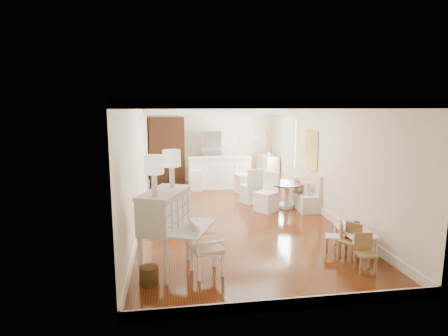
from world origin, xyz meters
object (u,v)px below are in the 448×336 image
object	(u,v)px
secretary_bureau	(165,231)
bar_stool_right	(242,178)
kids_chair_c	(366,253)
breakfast_counter	(220,172)
dining_table	(286,195)
wicker_basket	(149,276)
slip_chair_far	(251,185)
fridge	(221,156)
gustavian_armchair	(207,247)
bar_stool_left	(195,174)
kids_chair_b	(334,236)
pantry_cabinet	(167,150)
kids_chair_a	(350,241)
kids_table	(355,241)
sideboard	(268,169)
slip_chair_near	(266,192)

from	to	relation	value
secretary_bureau	bar_stool_right	xyz separation A→B (m)	(2.35, 5.26, -0.22)
kids_chair_c	breakfast_counter	xyz separation A→B (m)	(-1.53, 6.62, 0.20)
dining_table	bar_stool_right	size ratio (longest dim) A/B	1.07
wicker_basket	kids_chair_c	world-z (taller)	kids_chair_c
dining_table	slip_chair_far	world-z (taller)	slip_chair_far
fridge	bar_stool_right	bearing A→B (deg)	-77.96
gustavian_armchair	bar_stool_left	bearing A→B (deg)	-15.48
gustavian_armchair	kids_chair_b	xyz separation A→B (m)	(2.46, 0.57, -0.15)
gustavian_armchair	pantry_cabinet	distance (m)	7.45
pantry_cabinet	gustavian_armchair	bearing A→B (deg)	-85.26
wicker_basket	slip_chair_far	bearing A→B (deg)	59.87
kids_chair_a	dining_table	distance (m)	3.43
dining_table	kids_chair_c	bearing A→B (deg)	-88.78
wicker_basket	pantry_cabinet	bearing A→B (deg)	87.70
secretary_bureau	bar_stool_left	xyz separation A→B (m)	(0.93, 5.81, -0.16)
bar_stool_left	bar_stool_right	world-z (taller)	bar_stool_left
kids_table	pantry_cabinet	world-z (taller)	pantry_cabinet
wicker_basket	bar_stool_left	xyz separation A→B (m)	(1.19, 6.28, 0.38)
dining_table	slip_chair_far	distance (m)	1.04
gustavian_armchair	fridge	size ratio (longest dim) A/B	0.50
kids_chair_a	sideboard	distance (m)	6.65
wicker_basket	bar_stool_left	bearing A→B (deg)	79.30
wicker_basket	kids_table	distance (m)	3.84
sideboard	kids_chair_a	bearing A→B (deg)	-98.61
secretary_bureau	kids_table	world-z (taller)	secretary_bureau
kids_chair_c	bar_stool_left	size ratio (longest dim) A/B	0.60
kids_chair_a	bar_stool_right	size ratio (longest dim) A/B	0.70
gustavian_armchair	breakfast_counter	xyz separation A→B (m)	(1.09, 6.31, 0.06)
gustavian_armchair	bar_stool_left	xyz separation A→B (m)	(0.27, 6.03, 0.08)
kids_chair_c	kids_chair_b	bearing A→B (deg)	106.54
kids_chair_b	bar_stool_right	xyz separation A→B (m)	(-0.77, 4.90, 0.16)
kids_chair_a	fridge	distance (m)	7.27
bar_stool_right	slip_chair_far	bearing A→B (deg)	-107.60
bar_stool_left	pantry_cabinet	size ratio (longest dim) A/B	0.46
secretary_bureau	pantry_cabinet	bearing A→B (deg)	113.04
kids_chair_a	breakfast_counter	size ratio (longest dim) A/B	0.32
kids_chair_a	fridge	xyz separation A→B (m)	(-1.32, 7.12, 0.58)
secretary_bureau	kids_chair_a	distance (m)	3.29
fridge	sideboard	xyz separation A→B (m)	(1.61, -0.48, -0.42)
slip_chair_far	sideboard	xyz separation A→B (m)	(1.20, 2.61, -0.01)
kids_chair_a	slip_chair_near	distance (m)	3.24
kids_chair_b	slip_chair_near	world-z (taller)	slip_chair_near
bar_stool_left	kids_chair_b	bearing A→B (deg)	-67.38
slip_chair_near	pantry_cabinet	xyz separation A→B (m)	(-2.52, 3.99, 0.65)
gustavian_armchair	wicker_basket	bearing A→B (deg)	91.91
gustavian_armchair	breakfast_counter	distance (m)	6.40
slip_chair_far	fridge	xyz separation A→B (m)	(-0.41, 3.09, 0.40)
kids_chair_b	fridge	world-z (taller)	fridge
secretary_bureau	dining_table	distance (m)	4.71
kids_table	bar_stool_left	size ratio (longest dim) A/B	0.81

